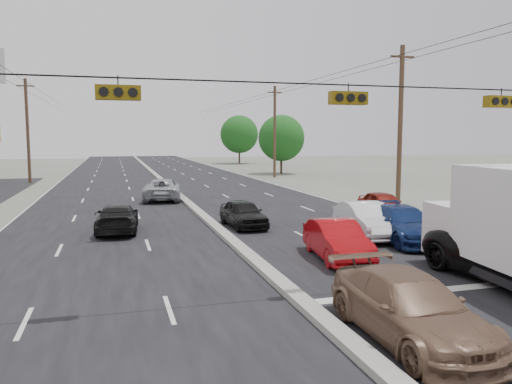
# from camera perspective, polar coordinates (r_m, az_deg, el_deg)

# --- Properties ---
(ground) EXTENTS (200.00, 200.00, 0.00)m
(ground) POSITION_cam_1_polar(r_m,az_deg,el_deg) (14.00, 4.40, -12.05)
(ground) COLOR #606356
(ground) RESTS_ON ground
(road_surface) EXTENTS (20.00, 160.00, 0.02)m
(road_surface) POSITION_cam_1_polar(r_m,az_deg,el_deg) (42.93, -9.67, 0.27)
(road_surface) COLOR black
(road_surface) RESTS_ON ground
(center_median) EXTENTS (0.50, 160.00, 0.20)m
(center_median) POSITION_cam_1_polar(r_m,az_deg,el_deg) (42.92, -9.67, 0.41)
(center_median) COLOR gray
(center_median) RESTS_ON ground
(utility_pole_left_c) EXTENTS (1.60, 0.30, 10.00)m
(utility_pole_left_c) POSITION_cam_1_polar(r_m,az_deg,el_deg) (53.04, -24.65, 6.44)
(utility_pole_left_c) COLOR #422D1E
(utility_pole_left_c) RESTS_ON ground
(utility_pole_right_b) EXTENTS (1.60, 0.30, 10.00)m
(utility_pole_right_b) POSITION_cam_1_polar(r_m,az_deg,el_deg) (32.38, 16.15, 7.26)
(utility_pole_right_b) COLOR #422D1E
(utility_pole_right_b) RESTS_ON ground
(utility_pole_right_c) EXTENTS (1.60, 0.30, 10.00)m
(utility_pole_right_c) POSITION_cam_1_polar(r_m,az_deg,el_deg) (55.19, 2.15, 6.97)
(utility_pole_right_c) COLOR #422D1E
(utility_pole_right_c) RESTS_ON ground
(traffic_signals) EXTENTS (25.00, 0.30, 0.54)m
(traffic_signals) POSITION_cam_1_polar(r_m,az_deg,el_deg) (13.89, 10.11, 10.70)
(traffic_signals) COLOR black
(traffic_signals) RESTS_ON ground
(tree_right_mid) EXTENTS (5.60, 5.60, 7.14)m
(tree_right_mid) POSITION_cam_1_polar(r_m,az_deg,el_deg) (60.72, 2.92, 6.17)
(tree_right_mid) COLOR #382619
(tree_right_mid) RESTS_ON ground
(tree_right_far) EXTENTS (6.40, 6.40, 8.16)m
(tree_right_far) POSITION_cam_1_polar(r_m,az_deg,el_deg) (85.00, -1.93, 6.61)
(tree_right_far) COLOR #382619
(tree_right_far) RESTS_ON ground
(tan_sedan) EXTENTS (2.03, 4.91, 1.42)m
(tan_sedan) POSITION_cam_1_polar(r_m,az_deg,el_deg) (11.55, 17.11, -12.62)
(tan_sedan) COLOR brown
(tan_sedan) RESTS_ON ground
(red_sedan) EXTENTS (1.98, 4.40, 1.40)m
(red_sedan) POSITION_cam_1_polar(r_m,az_deg,el_deg) (18.26, 9.23, -5.50)
(red_sedan) COLOR #AA0A0F
(red_sedan) RESTS_ON ground
(queue_car_a) EXTENTS (1.86, 4.03, 1.34)m
(queue_car_a) POSITION_cam_1_polar(r_m,az_deg,el_deg) (24.49, -1.47, -2.50)
(queue_car_a) COLOR black
(queue_car_a) RESTS_ON ground
(queue_car_b) EXTENTS (2.15, 4.76, 1.52)m
(queue_car_b) POSITION_cam_1_polar(r_m,az_deg,el_deg) (22.56, 12.43, -3.17)
(queue_car_b) COLOR white
(queue_car_b) RESTS_ON ground
(queue_car_d) EXTENTS (2.70, 5.35, 1.49)m
(queue_car_d) POSITION_cam_1_polar(r_m,az_deg,el_deg) (21.96, 16.39, -3.57)
(queue_car_d) COLOR navy
(queue_car_d) RESTS_ON ground
(queue_car_e) EXTENTS (1.95, 4.22, 1.40)m
(queue_car_e) POSITION_cam_1_polar(r_m,az_deg,el_deg) (28.39, 14.33, -1.43)
(queue_car_e) COLOR maroon
(queue_car_e) RESTS_ON ground
(oncoming_near) EXTENTS (2.15, 4.65, 1.32)m
(oncoming_near) POSITION_cam_1_polar(r_m,az_deg,el_deg) (24.09, -15.55, -2.91)
(oncoming_near) COLOR black
(oncoming_near) RESTS_ON ground
(oncoming_far) EXTENTS (3.17, 5.70, 1.51)m
(oncoming_far) POSITION_cam_1_polar(r_m,az_deg,el_deg) (35.67, -10.65, 0.27)
(oncoming_far) COLOR #9C9EA3
(oncoming_far) RESTS_ON ground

